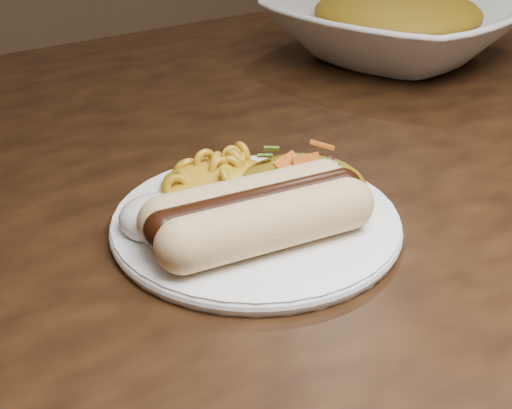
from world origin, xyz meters
TOP-DOWN VIEW (x-y plane):
  - table at (0.00, 0.00)m, footprint 1.60×0.90m
  - plate at (-0.11, -0.09)m, footprint 0.22×0.22m
  - hotdog at (-0.12, -0.11)m, footprint 0.14×0.09m
  - mac_and_cheese at (-0.11, -0.04)m, footprint 0.12×0.11m
  - sour_cream at (-0.18, -0.06)m, footprint 0.06×0.06m
  - taco_salad at (-0.06, -0.09)m, footprint 0.11×0.10m
  - fork at (-0.15, -0.07)m, footprint 0.05×0.12m
  - serving_bowl at (0.27, 0.17)m, footprint 0.37×0.37m
  - bowl_filling at (0.27, 0.17)m, footprint 0.27×0.27m

SIDE VIEW (x-z plane):
  - table at x=0.00m, z-range 0.28..1.03m
  - fork at x=-0.15m, z-range 0.75..0.75m
  - plate at x=-0.11m, z-range 0.75..0.76m
  - sour_cream at x=-0.18m, z-range 0.76..0.79m
  - taco_salad at x=-0.06m, z-range 0.76..0.80m
  - mac_and_cheese at x=-0.11m, z-range 0.76..0.80m
  - hotdog at x=-0.12m, z-range 0.76..0.80m
  - serving_bowl at x=0.27m, z-range 0.75..0.82m
  - bowl_filling at x=0.27m, z-range 0.77..0.83m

